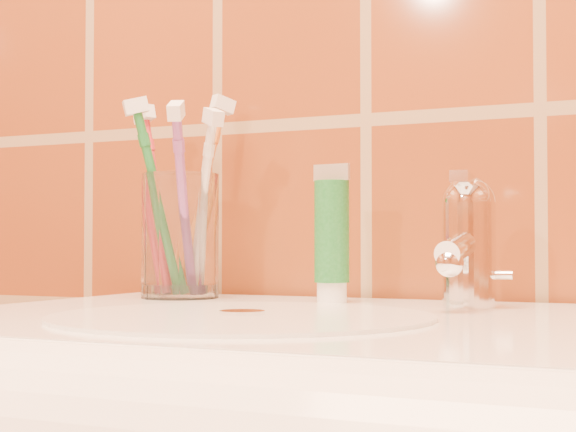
% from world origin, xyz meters
% --- Properties ---
extents(glass_tumbler, '(0.11, 0.11, 0.13)m').
position_xyz_m(glass_tumbler, '(-0.18, 1.11, 0.92)').
color(glass_tumbler, white).
rests_on(glass_tumbler, pedestal_sink).
extents(toothpaste_tube, '(0.04, 0.03, 0.14)m').
position_xyz_m(toothpaste_tube, '(-0.00, 1.11, 0.91)').
color(toothpaste_tube, white).
rests_on(toothpaste_tube, pedestal_sink).
extents(faucet, '(0.05, 0.11, 0.12)m').
position_xyz_m(faucet, '(0.14, 1.09, 0.91)').
color(faucet, white).
rests_on(faucet, pedestal_sink).
extents(toothbrush_0, '(0.12, 0.11, 0.22)m').
position_xyz_m(toothbrush_0, '(-0.20, 1.11, 0.95)').
color(toothbrush_0, red).
rests_on(toothbrush_0, glass_tumbler).
extents(toothbrush_1, '(0.13, 0.12, 0.21)m').
position_xyz_m(toothbrush_1, '(-0.15, 1.10, 0.95)').
color(toothbrush_1, white).
rests_on(toothbrush_1, glass_tumbler).
extents(toothbrush_2, '(0.12, 0.12, 0.22)m').
position_xyz_m(toothbrush_2, '(-0.19, 1.08, 0.95)').
color(toothbrush_2, '#1E7031').
rests_on(toothbrush_2, glass_tumbler).
extents(toothbrush_3, '(0.12, 0.14, 0.24)m').
position_xyz_m(toothbrush_3, '(-0.17, 1.14, 0.96)').
color(toothbrush_3, orange).
rests_on(toothbrush_3, glass_tumbler).
extents(toothbrush_4, '(0.10, 0.17, 0.22)m').
position_xyz_m(toothbrush_4, '(-0.15, 1.07, 0.95)').
color(toothbrush_4, '#864391').
rests_on(toothbrush_4, glass_tumbler).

